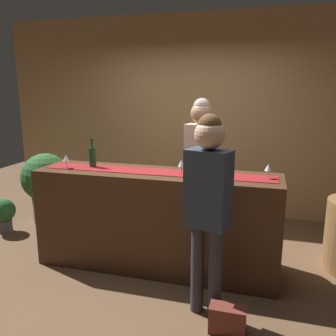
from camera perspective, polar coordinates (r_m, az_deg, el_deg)
The scene contains 14 objects.
ground_plane at distance 3.90m, azimuth -1.87°, elevation -15.59°, with size 10.00×10.00×0.00m, color brown.
back_wall at distance 5.29m, azimuth 4.31°, elevation 8.37°, with size 6.00×0.12×2.90m, color tan.
bar_counter at distance 3.68m, azimuth -1.93°, elevation -8.50°, with size 2.49×0.60×1.03m, color #472B19.
counter_runner_cloth at distance 3.53m, azimuth -1.99°, elevation -0.62°, with size 2.36×0.28×0.01m, color maroon.
wine_bottle_amber at distance 3.37m, azimuth 5.79°, elevation 0.63°, with size 0.07×0.07×0.30m.
wine_bottle_green at distance 3.81m, azimuth -12.17°, elevation 1.81°, with size 0.07×0.07×0.30m.
wine_glass_near_customer at distance 3.82m, azimuth -16.25°, elevation 1.48°, with size 0.07×0.07×0.14m.
wine_glass_mid_counter at distance 3.41m, azimuth 2.20°, elevation 0.70°, with size 0.07×0.07×0.14m.
wine_glass_far_end at distance 3.36m, azimuth 15.99°, elevation 0.02°, with size 0.07×0.07×0.14m.
bartender at distance 3.98m, azimuth 5.35°, elevation 1.73°, with size 0.37×0.26×1.75m.
customer_sipping at distance 2.76m, azimuth 6.52°, elevation -4.59°, with size 0.38×0.29×1.67m.
potted_plant_tall at distance 5.21m, azimuth -19.20°, elevation -2.26°, with size 0.67×0.67×0.98m.
potted_plant_small at distance 5.11m, azimuth -25.17°, elevation -6.65°, with size 0.31×0.31×0.45m.
handbag at distance 2.98m, azimuth 9.63°, elevation -23.10°, with size 0.28×0.14×0.22m, color brown.
Camera 1 is at (1.05, -3.27, 1.85)m, focal length 37.50 mm.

